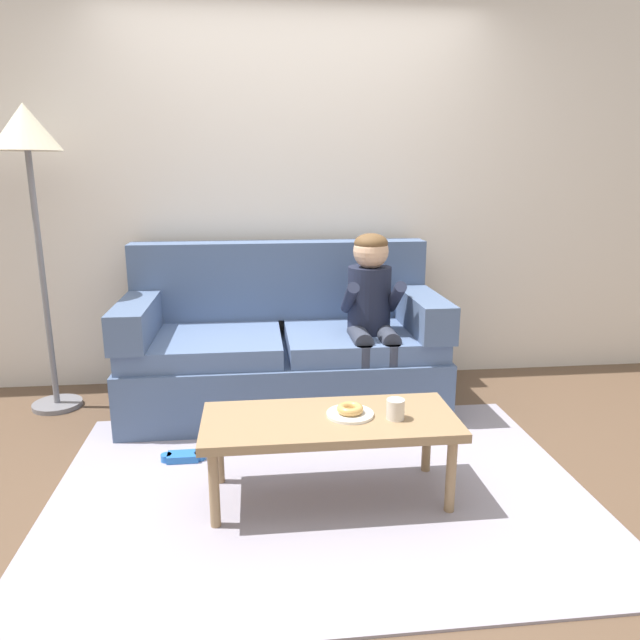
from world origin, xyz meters
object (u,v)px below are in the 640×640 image
object	(u,v)px
coffee_table	(330,426)
toy_controller	(183,458)
mug	(395,409)
donut	(350,409)
couch	(283,350)
floor_lamp	(28,153)
person_child	(372,307)

from	to	relation	value
coffee_table	toy_controller	size ratio (longest dim) A/B	5.00
mug	toy_controller	bearing A→B (deg)	154.72
donut	toy_controller	size ratio (longest dim) A/B	0.53
donut	couch	bearing A→B (deg)	101.77
coffee_table	couch	bearing A→B (deg)	97.25
floor_lamp	toy_controller	bearing A→B (deg)	-43.76
couch	floor_lamp	world-z (taller)	floor_lamp
person_child	floor_lamp	xyz separation A→B (m)	(-1.95, 0.31, 0.88)
toy_controller	person_child	bearing A→B (deg)	9.62
donut	mug	xyz separation A→B (m)	(0.19, -0.06, 0.01)
couch	person_child	bearing A→B (deg)	-22.34
floor_lamp	donut	bearing A→B (deg)	-36.77
coffee_table	toy_controller	distance (m)	0.88
person_child	toy_controller	xyz separation A→B (m)	(-1.08, -0.53, -0.65)
mug	person_child	bearing A→B (deg)	84.98
couch	mug	distance (m)	1.29
person_child	donut	size ratio (longest dim) A/B	9.18
couch	mug	world-z (taller)	couch
coffee_table	person_child	size ratio (longest dim) A/B	1.02
mug	floor_lamp	bearing A→B (deg)	144.99
person_child	floor_lamp	bearing A→B (deg)	170.94
couch	donut	distance (m)	1.18
couch	mug	bearing A→B (deg)	-70.33
mug	toy_controller	size ratio (longest dim) A/B	0.40
person_child	toy_controller	distance (m)	1.36
floor_lamp	person_child	bearing A→B (deg)	-9.06
donut	floor_lamp	xyz separation A→B (m)	(-1.67, 1.25, 1.13)
person_child	donut	world-z (taller)	person_child
donut	toy_controller	world-z (taller)	donut
couch	person_child	xyz separation A→B (m)	(0.52, -0.21, 0.31)
person_child	toy_controller	world-z (taller)	person_child
donut	toy_controller	xyz separation A→B (m)	(-0.80, 0.41, -0.40)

